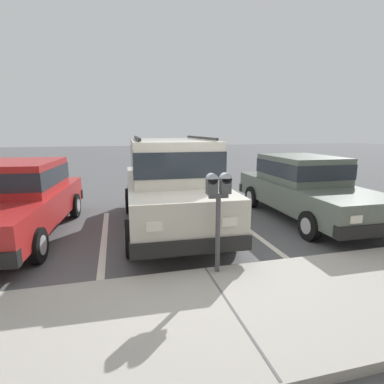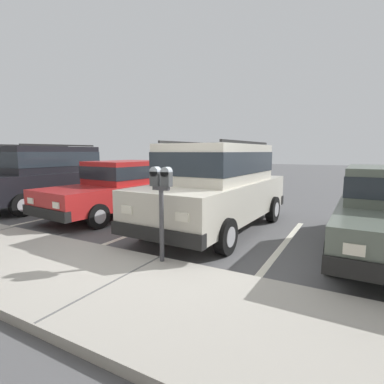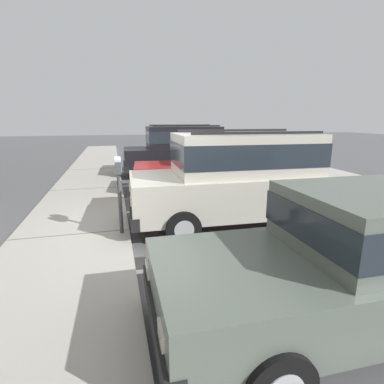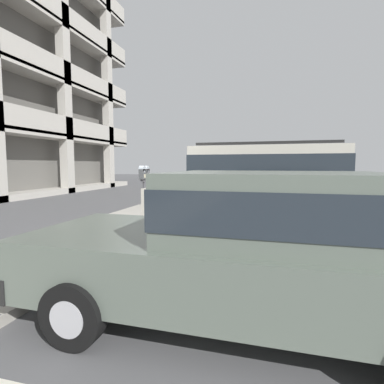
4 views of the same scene
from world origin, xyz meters
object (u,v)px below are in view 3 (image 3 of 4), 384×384
Objects in this scene: silver_suv at (243,175)px; dark_hatchback at (208,166)px; blue_coupe at (183,148)px; red_sedan at (365,254)px; parking_meter_near at (119,177)px.

silver_suv is 3.18m from dark_hatchback.
silver_suv is 6.20m from blue_coupe.
red_sedan is 0.93× the size of blue_coupe.
silver_suv reaches higher than parking_meter_near.
blue_coupe reaches higher than red_sedan.
blue_coupe is (6.20, -0.11, 0.00)m from silver_suv.
blue_coupe is 6.98m from parking_meter_near.
silver_suv is at bearing -84.93° from parking_meter_near.
dark_hatchback is 4.43m from parking_meter_near.
silver_suv is 2.60m from parking_meter_near.
silver_suv is 1.00× the size of blue_coupe.
blue_coupe is at bearing 1.09° from silver_suv.
blue_coupe is (3.04, 0.12, 0.27)m from dark_hatchback.
dark_hatchback is 0.96× the size of blue_coupe.
red_sedan and dark_hatchback have the same top height.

